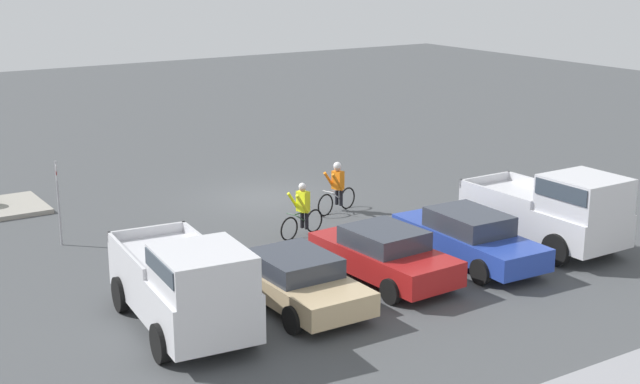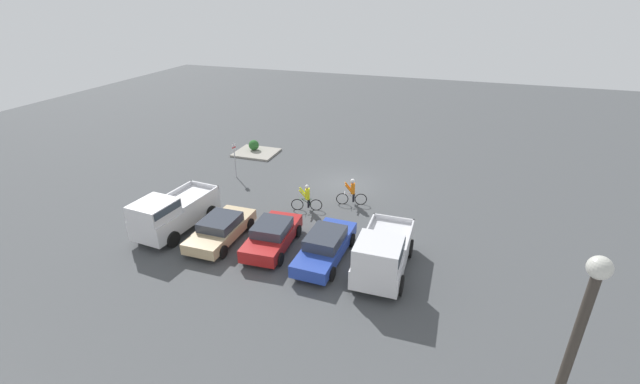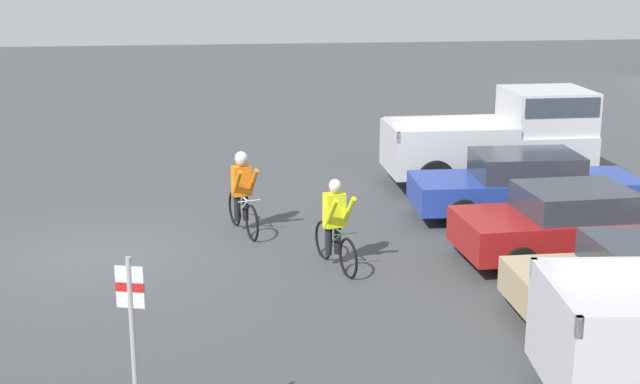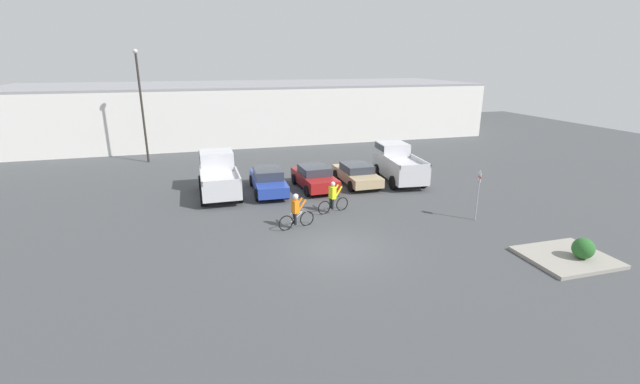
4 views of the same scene
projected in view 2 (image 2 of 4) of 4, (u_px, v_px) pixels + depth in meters
The scene contains 11 objects.
ground_plane at pixel (346, 184), 28.52m from camera, with size 80.00×80.00×0.00m, color #424447.
pickup_truck_0 at pixel (382, 253), 18.87m from camera, with size 2.29×4.87×2.32m.
sedan_0 at pixel (325, 246), 20.32m from camera, with size 2.02×4.82×1.41m.
sedan_1 at pixel (272, 235), 21.21m from camera, with size 2.14×4.29×1.39m.
sedan_2 at pixel (221, 229), 21.88m from camera, with size 2.01×4.42×1.29m.
pickup_truck_1 at pixel (171, 213), 22.39m from camera, with size 2.54×5.11×2.26m.
cyclist_0 at pixel (307, 198), 24.83m from camera, with size 1.77×0.61×1.65m.
cyclist_1 at pixel (352, 192), 25.48m from camera, with size 1.80×0.62×1.69m.
fire_lane_sign at pixel (235, 157), 28.94m from camera, with size 0.11×0.30×2.49m.
curb_island at pixel (256, 153), 33.82m from camera, with size 3.20×2.74×0.15m, color gray.
shrub at pixel (254, 145), 34.01m from camera, with size 0.81×0.81×0.81m.
Camera 2 is at (-6.74, 25.18, 11.71)m, focal length 24.00 mm.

